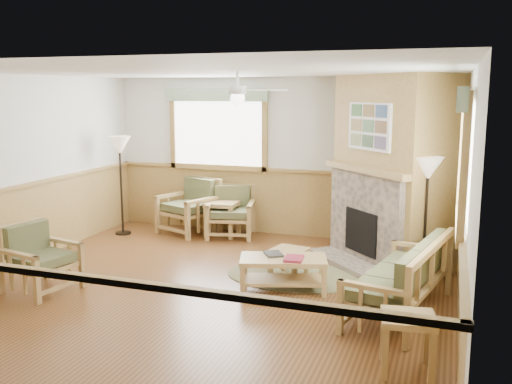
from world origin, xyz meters
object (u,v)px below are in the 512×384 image
(armchair_back_left, at_px, (189,206))
(armchair_back_right, at_px, (231,212))
(armchair_left, at_px, (41,258))
(sofa, at_px, (400,277))
(coffee_table, at_px, (283,274))
(end_table_sofa, at_px, (407,343))
(end_table_chairs, at_px, (222,219))
(floor_lamp_left, at_px, (121,185))
(footstool, at_px, (289,263))
(floor_lamp_right, at_px, (426,219))

(armchair_back_left, distance_m, armchair_back_right, 0.80)
(armchair_back_left, bearing_deg, armchair_left, -76.14)
(sofa, height_order, coffee_table, sofa)
(end_table_sofa, bearing_deg, sofa, 97.98)
(armchair_left, height_order, end_table_chairs, armchair_left)
(sofa, bearing_deg, coffee_table, -89.05)
(coffee_table, xyz_separation_m, end_table_sofa, (1.63, -1.64, 0.05))
(armchair_back_left, bearing_deg, sofa, -12.31)
(end_table_sofa, bearing_deg, floor_lamp_left, 145.72)
(coffee_table, xyz_separation_m, footstool, (-0.08, 0.54, -0.02))
(floor_lamp_right, bearing_deg, footstool, -165.57)
(floor_lamp_left, bearing_deg, floor_lamp_right, -9.48)
(armchair_left, relative_size, coffee_table, 0.78)
(sofa, height_order, floor_lamp_left, floor_lamp_left)
(end_table_chairs, relative_size, footstool, 1.35)
(sofa, relative_size, footstool, 4.17)
(footstool, xyz_separation_m, floor_lamp_left, (-3.39, 1.29, 0.67))
(footstool, xyz_separation_m, floor_lamp_right, (1.71, 0.44, 0.63))
(armchair_back_right, xyz_separation_m, floor_lamp_left, (-1.85, -0.47, 0.43))
(end_table_chairs, bearing_deg, end_table_sofa, -49.17)
(footstool, bearing_deg, armchair_back_left, 142.96)
(armchair_left, distance_m, footstool, 3.17)
(armchair_back_left, height_order, armchair_left, armchair_back_left)
(end_table_sofa, bearing_deg, coffee_table, 134.84)
(floor_lamp_right, bearing_deg, armchair_back_right, 157.91)
(sofa, xyz_separation_m, end_table_sofa, (0.19, -1.37, -0.16))
(sofa, xyz_separation_m, armchair_back_right, (-3.06, 2.58, 0.01))
(sofa, relative_size, armchair_back_right, 2.14)
(end_table_chairs, bearing_deg, floor_lamp_right, -21.16)
(footstool, distance_m, floor_lamp_right, 1.88)
(coffee_table, relative_size, footstool, 2.43)
(coffee_table, height_order, footstool, coffee_table)
(footstool, bearing_deg, floor_lamp_right, 14.43)
(armchair_back_right, bearing_deg, armchair_back_left, 166.47)
(sofa, height_order, end_table_chairs, sofa)
(end_table_chairs, bearing_deg, armchair_left, -108.11)
(footstool, bearing_deg, coffee_table, -81.48)
(coffee_table, height_order, floor_lamp_left, floor_lamp_left)
(coffee_table, bearing_deg, armchair_left, -177.92)
(armchair_back_left, xyz_separation_m, armchair_back_right, (0.80, 0.00, -0.05))
(armchair_left, xyz_separation_m, footstool, (2.77, 1.53, -0.23))
(armchair_left, xyz_separation_m, coffee_table, (2.85, 0.99, -0.21))
(armchair_back_left, distance_m, floor_lamp_left, 1.21)
(sofa, height_order, armchair_back_right, armchair_back_right)
(armchair_back_right, height_order, floor_lamp_left, floor_lamp_left)
(end_table_chairs, height_order, floor_lamp_right, floor_lamp_right)
(end_table_chairs, bearing_deg, floor_lamp_left, -164.56)
(floor_lamp_left, bearing_deg, footstool, -20.90)
(sofa, relative_size, floor_lamp_right, 1.11)
(armchair_back_right, relative_size, end_table_sofa, 1.64)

